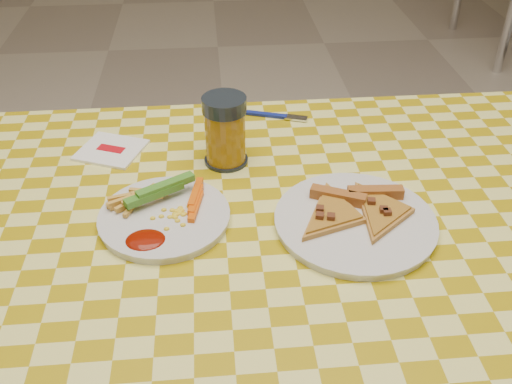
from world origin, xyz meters
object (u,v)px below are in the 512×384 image
(table, at_px, (257,260))
(drink_glass, at_px, (225,131))
(plate_right, at_px, (355,223))
(plate_left, at_px, (165,218))

(table, relative_size, drink_glass, 9.55)
(table, height_order, plate_right, plate_right)
(plate_left, relative_size, plate_right, 0.82)
(plate_right, bearing_deg, plate_left, 172.77)
(plate_right, height_order, drink_glass, drink_glass)
(table, distance_m, plate_right, 0.18)
(plate_left, distance_m, plate_right, 0.31)
(table, relative_size, plate_right, 4.95)
(table, height_order, plate_left, plate_left)
(plate_left, bearing_deg, table, -10.54)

